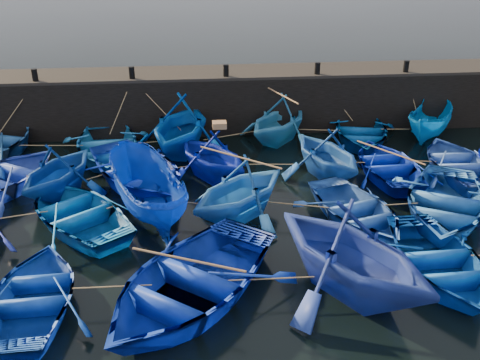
{
  "coord_description": "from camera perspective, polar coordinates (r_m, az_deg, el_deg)",
  "views": [
    {
      "loc": [
        -1.54,
        -13.08,
        8.54
      ],
      "look_at": [
        0.0,
        3.2,
        0.7
      ],
      "focal_mm": 40.0,
      "sensor_mm": 36.0,
      "label": 1
    }
  ],
  "objects": [
    {
      "name": "ground",
      "position": [
        15.7,
        1.11,
        -7.35
      ],
      "size": [
        120.0,
        120.0,
        0.0
      ],
      "primitive_type": "plane",
      "color": "black",
      "rests_on": "ground"
    },
    {
      "name": "quay_wall",
      "position": [
        24.73,
        -1.61,
        8.46
      ],
      "size": [
        26.0,
        2.5,
        2.5
      ],
      "primitive_type": "cube",
      "color": "black",
      "rests_on": "ground"
    },
    {
      "name": "quay_top",
      "position": [
        24.38,
        -1.65,
        11.41
      ],
      "size": [
        26.0,
        2.5,
        0.12
      ],
      "primitive_type": "cube",
      "color": "black",
      "rests_on": "quay_wall"
    },
    {
      "name": "bollard_0",
      "position": [
        24.25,
        -21.05,
        10.42
      ],
      "size": [
        0.24,
        0.24,
        0.5
      ],
      "primitive_type": "cylinder",
      "color": "black",
      "rests_on": "quay_top"
    },
    {
      "name": "bollard_1",
      "position": [
        23.51,
        -11.47,
        11.16
      ],
      "size": [
        0.24,
        0.24,
        0.5
      ],
      "primitive_type": "cylinder",
      "color": "black",
      "rests_on": "quay_top"
    },
    {
      "name": "bollard_2",
      "position": [
        23.43,
        -1.51,
        11.6
      ],
      "size": [
        0.24,
        0.24,
        0.5
      ],
      "primitive_type": "cylinder",
      "color": "black",
      "rests_on": "quay_top"
    },
    {
      "name": "bollard_3",
      "position": [
        24.03,
        8.26,
        11.71
      ],
      "size": [
        0.24,
        0.24,
        0.5
      ],
      "primitive_type": "cylinder",
      "color": "black",
      "rests_on": "quay_top"
    },
    {
      "name": "bollard_4",
      "position": [
        25.25,
        17.31,
        11.51
      ],
      "size": [
        0.24,
        0.24,
        0.5
      ],
      "primitive_type": "cylinder",
      "color": "black",
      "rests_on": "quay_top"
    },
    {
      "name": "boat_1",
      "position": [
        22.15,
        -14.09,
        3.63
      ],
      "size": [
        4.35,
        5.6,
        1.07
      ],
      "primitive_type": "imported",
      "rotation": [
        0.0,
        0.0,
        0.14
      ],
      "color": "#1660A9",
      "rests_on": "ground"
    },
    {
      "name": "boat_2",
      "position": [
        21.79,
        -6.4,
        5.88
      ],
      "size": [
        5.19,
        5.64,
        2.48
      ],
      "primitive_type": "imported",
      "rotation": [
        0.0,
        0.0,
        -0.27
      ],
      "color": "#0043A2",
      "rests_on": "ground"
    },
    {
      "name": "boat_3",
      "position": [
        22.96,
        4.18,
        6.52
      ],
      "size": [
        5.23,
        5.3,
        2.11
      ],
      "primitive_type": "imported",
      "rotation": [
        0.0,
        0.0,
        -0.69
      ],
      "color": "#2C7DC5",
      "rests_on": "ground"
    },
    {
      "name": "boat_4",
      "position": [
        23.68,
        12.72,
        5.1
      ],
      "size": [
        4.28,
        5.31,
        0.98
      ],
      "primitive_type": "imported",
      "rotation": [
        0.0,
        0.0,
        -0.21
      ],
      "color": "navy",
      "rests_on": "ground"
    },
    {
      "name": "boat_5",
      "position": [
        24.59,
        19.64,
        5.72
      ],
      "size": [
        3.63,
        4.19,
        1.57
      ],
      "primitive_type": "imported",
      "rotation": [
        0.0,
        0.0,
        -0.63
      ],
      "color": "#0266BD",
      "rests_on": "ground"
    },
    {
      "name": "boat_6",
      "position": [
        20.52,
        -24.18,
        0.23
      ],
      "size": [
        5.73,
        6.17,
        1.04
      ],
      "primitive_type": "imported",
      "rotation": [
        0.0,
        0.0,
        2.58
      ],
      "color": "#2642BB",
      "rests_on": "ground"
    },
    {
      "name": "boat_7",
      "position": [
        19.28,
        -18.86,
        1.07
      ],
      "size": [
        4.42,
        4.68,
        1.96
      ],
      "primitive_type": "imported",
      "rotation": [
        0.0,
        0.0,
        2.73
      ],
      "color": "navy",
      "rests_on": "ground"
    },
    {
      "name": "boat_8",
      "position": [
        19.51,
        -10.89,
        1.01
      ],
      "size": [
        6.13,
        6.73,
        1.14
      ],
      "primitive_type": "imported",
      "rotation": [
        0.0,
        0.0,
        0.51
      ],
      "color": "#1030D3",
      "rests_on": "ground"
    },
    {
      "name": "boat_9",
      "position": [
        19.47,
        -3.04,
        2.8
      ],
      "size": [
        4.83,
        4.98,
        2.0
      ],
      "primitive_type": "imported",
      "rotation": [
        0.0,
        0.0,
        3.72
      ],
      "color": "#041898",
      "rests_on": "ground"
    },
    {
      "name": "boat_10",
      "position": [
        19.86,
        9.31,
        2.97
      ],
      "size": [
        4.37,
        4.7,
        2.01
      ],
      "primitive_type": "imported",
      "rotation": [
        0.0,
        0.0,
        3.48
      ],
      "color": "#164B95",
      "rests_on": "ground"
    },
    {
      "name": "boat_11",
      "position": [
        20.72,
        15.51,
        1.65
      ],
      "size": [
        3.22,
        4.42,
        0.9
      ],
      "primitive_type": "imported",
      "rotation": [
        0.0,
        0.0,
        3.17
      ],
      "color": "#051FA2",
      "rests_on": "ground"
    },
    {
      "name": "boat_12",
      "position": [
        21.65,
        22.33,
        1.73
      ],
      "size": [
        3.52,
        4.75,
        0.95
      ],
      "primitive_type": "imported",
      "rotation": [
        0.0,
        0.0,
        3.08
      ],
      "color": "#2E53AE",
      "rests_on": "ground"
    },
    {
      "name": "boat_14",
      "position": [
        17.35,
        -16.93,
        -3.23
      ],
      "size": [
        5.59,
        5.86,
        0.99
      ],
      "primitive_type": "imported",
      "rotation": [
        0.0,
        0.0,
        3.79
      ],
      "color": "#06549F",
      "rests_on": "ground"
    },
    {
      "name": "boat_15",
      "position": [
        17.04,
        -9.98,
        -1.28
      ],
      "size": [
        3.41,
        5.2,
        1.88
      ],
      "primitive_type": "imported",
      "rotation": [
        0.0,
        0.0,
        3.5
      ],
      "color": "#032C9B",
      "rests_on": "ground"
    },
    {
      "name": "boat_16",
      "position": [
        16.74,
        -0.04,
        -0.97
      ],
      "size": [
        5.27,
        5.22,
        2.1
      ],
      "primitive_type": "imported",
      "rotation": [
        0.0,
        0.0,
        -0.84
      ],
      "color": "blue",
      "rests_on": "ground"
    },
    {
      "name": "boat_17",
      "position": [
        17.22,
        12.3,
        -3.07
      ],
      "size": [
        4.13,
        4.97,
        0.89
      ],
      "primitive_type": "imported",
      "rotation": [
        0.0,
        0.0,
        0.28
      ],
      "color": "#214EA4",
      "rests_on": "ground"
    },
    {
      "name": "boat_18",
      "position": [
        18.25,
        21.0,
        -2.2
      ],
      "size": [
        5.8,
        6.42,
        1.09
      ],
      "primitive_type": "imported",
      "rotation": [
        0.0,
        0.0,
        -0.49
      ],
      "color": "#195099",
      "rests_on": "ground"
    },
    {
      "name": "boat_21",
      "position": [
        14.15,
        -21.03,
        -11.34
      ],
      "size": [
        3.15,
        4.29,
        0.87
      ],
      "primitive_type": "imported",
      "rotation": [
        0.0,
        0.0,
        3.18
      ],
      "color": "#09359A",
      "rests_on": "ground"
    },
    {
      "name": "boat_22",
      "position": [
        13.45,
        -5.51,
        -10.69
      ],
      "size": [
        6.83,
        7.14,
        1.2
      ],
      "primitive_type": "imported",
      "rotation": [
        0.0,
        0.0,
        -0.65
      ],
      "color": "#082594",
      "rests_on": "ground"
    },
    {
      "name": "boat_23",
      "position": [
        13.57,
        11.84,
        -7.37
      ],
      "size": [
        6.19,
        6.37,
        2.55
      ],
      "primitive_type": "imported",
      "rotation": [
        0.0,
        0.0,
        0.59
      ],
      "color": "navy",
      "rests_on": "ground"
    },
    {
      "name": "boat_24",
      "position": [
        15.34,
        20.43,
        -7.99
      ],
      "size": [
        3.31,
        4.57,
        0.94
      ],
      "primitive_type": "imported",
      "rotation": [
        0.0,
        0.0,
        0.02
      ],
      "color": "#0845AE",
      "rests_on": "ground"
    },
    {
      "name": "wooden_crate",
      "position": [
        19.08,
        -2.21,
        5.9
      ],
      "size": [
        0.5,
        0.42,
        0.21
      ],
      "primitive_type": "cube",
      "color": "brown",
      "rests_on": "boat_9"
    },
    {
      "name": "mooring_ropes",
      "position": [
        19.72,
        -0.99,
        2.8
      ],
      "size": [
        18.43,
        11.81,
        2.1
      ],
      "color": "tan",
      "rests_on": "ground"
    },
    {
      "name": "loose_oars",
      "position": [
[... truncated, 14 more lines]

